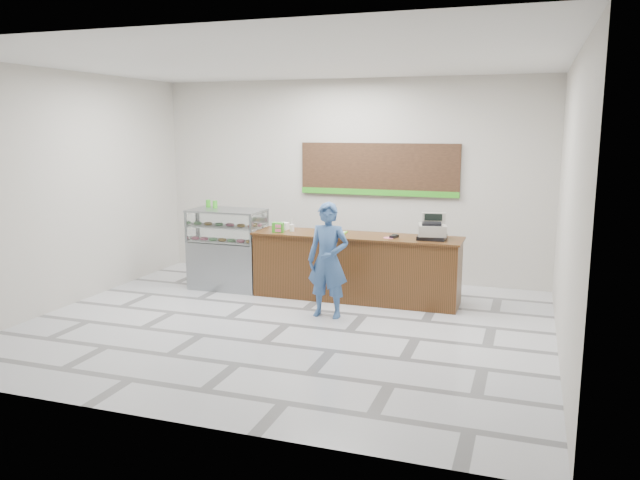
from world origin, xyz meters
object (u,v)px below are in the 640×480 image
(display_case, at_px, (228,248))
(customer, at_px, (328,260))
(sales_counter, at_px, (356,267))
(cash_register, at_px, (432,230))
(serving_tray, at_px, (336,232))

(display_case, xyz_separation_m, customer, (2.09, -0.99, 0.15))
(sales_counter, relative_size, cash_register, 6.68)
(serving_tray, relative_size, customer, 0.22)
(customer, bearing_deg, serving_tray, 103.34)
(display_case, xyz_separation_m, serving_tray, (1.87, 0.05, 0.36))
(serving_tray, bearing_deg, display_case, 178.23)
(display_case, distance_m, serving_tray, 1.91)
(sales_counter, xyz_separation_m, serving_tray, (-0.35, 0.05, 0.52))
(cash_register, bearing_deg, customer, -152.81)
(display_case, relative_size, serving_tray, 3.72)
(customer, bearing_deg, sales_counter, 84.04)
(sales_counter, distance_m, cash_register, 1.34)
(sales_counter, relative_size, display_case, 2.45)
(display_case, distance_m, cash_register, 3.43)
(display_case, distance_m, customer, 2.32)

